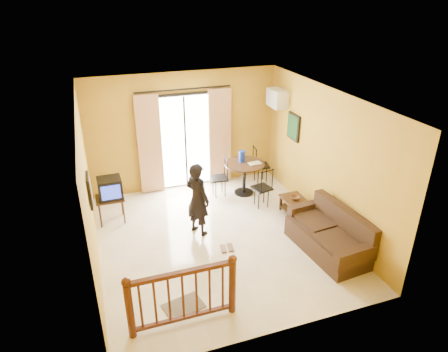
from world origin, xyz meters
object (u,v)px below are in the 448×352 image
object	(u,v)px
dining_table	(244,169)
standing_person	(198,199)
sofa	(331,236)
television	(110,188)
coffee_table	(297,206)

from	to	relation	value
dining_table	standing_person	bearing A→B (deg)	-139.55
sofa	standing_person	distance (m)	2.60
television	sofa	world-z (taller)	television
television	sofa	distance (m)	4.45
dining_table	coffee_table	bearing A→B (deg)	-64.26
television	dining_table	size ratio (longest dim) A/B	0.51
dining_table	television	bearing A→B (deg)	-175.03
standing_person	dining_table	bearing A→B (deg)	-81.19
coffee_table	television	bearing A→B (deg)	163.43
dining_table	sofa	xyz separation A→B (m)	(0.67, -2.66, -0.30)
television	standing_person	xyz separation A→B (m)	(1.58, -1.00, -0.02)
coffee_table	sofa	world-z (taller)	sofa
dining_table	standing_person	xyz separation A→B (m)	(-1.48, -1.26, 0.14)
television	coffee_table	distance (m)	3.92
coffee_table	standing_person	xyz separation A→B (m)	(-2.14, 0.11, 0.50)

